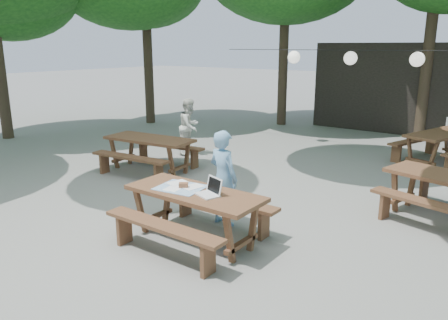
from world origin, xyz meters
The scene contains 10 objects.
ground centered at (0.00, 0.00, 0.00)m, with size 80.00×80.00×0.00m, color slate.
pavilion centered at (0.50, 10.50, 1.40)m, with size 6.00×3.00×2.80m, color black.
main_picnic_table centered at (0.19, -0.68, 0.39)m, with size 2.00×1.58×0.75m.
picnic_table_nw centered at (-2.94, 1.52, 0.39)m, with size 2.07×1.77×0.75m.
picnic_table_far_e centered at (2.13, 5.99, 0.39)m, with size 2.09×2.30×0.75m.
woman centered at (0.15, 0.07, 0.75)m, with size 0.54×0.36×1.49m, color #72A7D1.
second_person centered at (-3.27, 3.26, 0.71)m, with size 0.69×0.54×1.42m, color silver.
laptop centered at (0.47, -0.67, 0.81)m, with size 0.40×0.35×0.24m.
tabletop_clutter centered at (-0.06, -0.67, 0.76)m, with size 0.72×0.63×0.08m.
paper_lanterns centered at (-0.19, 6.00, 2.40)m, with size 9.00×0.34×0.38m.
Camera 1 is at (3.94, -5.08, 2.71)m, focal length 35.00 mm.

